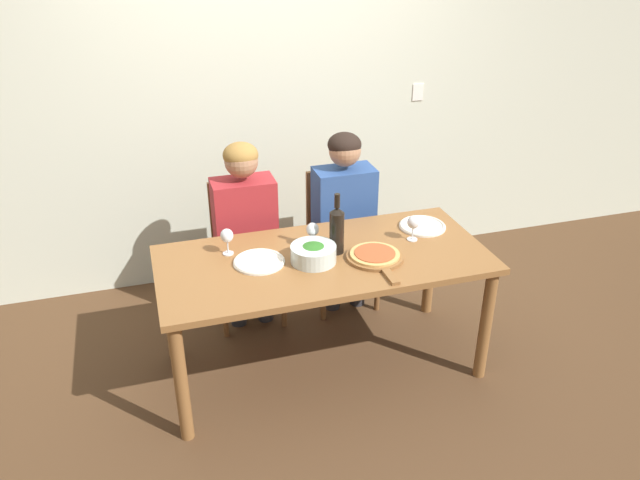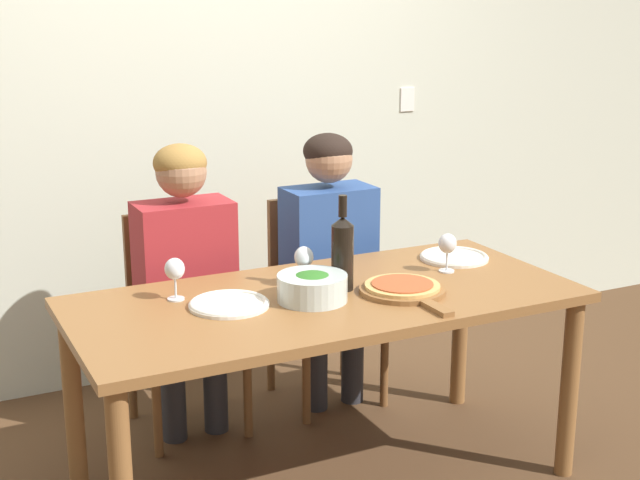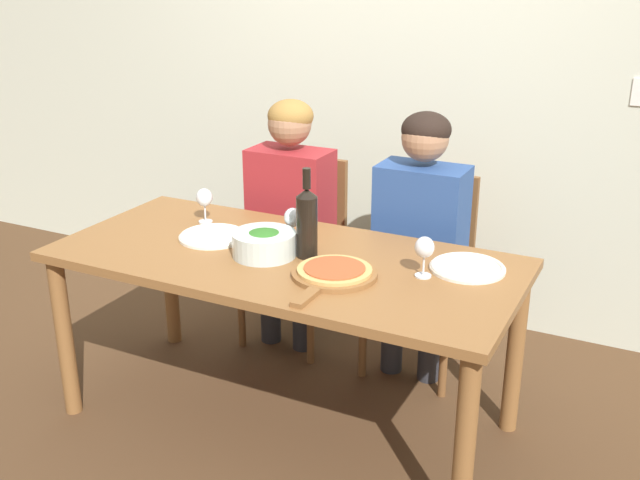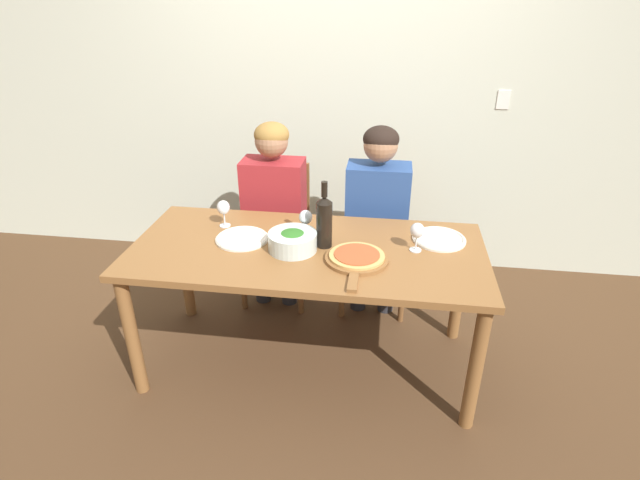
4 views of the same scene
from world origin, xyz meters
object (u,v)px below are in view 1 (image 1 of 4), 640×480
chair_left (244,246)px  person_man (345,207)px  dinner_plate_left (259,261)px  pizza_on_board (375,256)px  chair_right (339,233)px  broccoli_bowl (313,253)px  wine_bottle (337,229)px  wine_glass_centre (313,231)px  wine_glass_left (227,237)px  person_woman (245,219)px  wine_glass_right (413,223)px  dinner_plate_right (422,226)px

chair_left → person_man: bearing=-9.8°
dinner_plate_left → pizza_on_board: (0.61, -0.14, 0.01)m
chair_right → broccoli_bowl: chair_right is taller
chair_left → wine_bottle: bearing=-60.1°
broccoli_bowl → wine_glass_centre: 0.17m
chair_right → pizza_on_board: size_ratio=1.99×
broccoli_bowl → dinner_plate_left: 0.29m
wine_glass_left → person_woman: bearing=67.6°
wine_bottle → pizza_on_board: size_ratio=0.77×
chair_right → wine_glass_right: size_ratio=5.92×
dinner_plate_right → wine_glass_right: wine_glass_right is taller
chair_left → broccoli_bowl: size_ratio=3.64×
person_woman → dinner_plate_left: (-0.04, -0.58, 0.02)m
wine_glass_left → wine_glass_centre: 0.47m
person_woman → wine_glass_centre: person_woman is taller
dinner_plate_right → broccoli_bowl: bearing=-164.3°
chair_left → person_woman: size_ratio=0.74×
chair_left → wine_glass_left: bearing=-108.1°
dinner_plate_right → person_woman: bearing=156.0°
person_woman → wine_bottle: (0.40, -0.58, 0.15)m
person_woman → pizza_on_board: size_ratio=2.68×
person_woman → broccoli_bowl: person_woman is taller
person_man → chair_left: bearing=170.2°
chair_right → pizza_on_board: (-0.07, -0.83, 0.27)m
broccoli_bowl → chair_right: bearing=62.2°
person_woman → wine_glass_centre: 0.58m
broccoli_bowl → wine_glass_left: wine_glass_left is taller
broccoli_bowl → person_man: bearing=58.3°
broccoli_bowl → pizza_on_board: broccoli_bowl is taller
chair_left → pizza_on_board: size_ratio=1.99×
person_woman → dinner_plate_right: person_woman is taller
chair_right → pizza_on_board: 0.87m
person_man → dinner_plate_left: (-0.68, -0.58, 0.02)m
chair_left → wine_glass_centre: chair_left is taller
chair_right → wine_glass_centre: chair_right is taller
person_man → dinner_plate_left: 0.89m
chair_right → pizza_on_board: bearing=-95.0°
chair_right → person_man: bearing=-90.0°
person_man → wine_bottle: bearing=-113.1°
pizza_on_board → person_woman: bearing=128.8°
chair_left → wine_glass_right: 1.15m
chair_left → person_woman: bearing=-90.0°
chair_right → wine_glass_right: 0.80m
person_man → pizza_on_board: bearing=-95.7°
chair_right → dinner_plate_right: bearing=-58.4°
wine_bottle → wine_glass_right: wine_bottle is taller
person_man → dinner_plate_right: bearing=-52.3°
dinner_plate_left → dinner_plate_right: bearing=7.8°
chair_right → dinner_plate_left: bearing=-134.7°
wine_bottle → broccoli_bowl: size_ratio=1.41×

